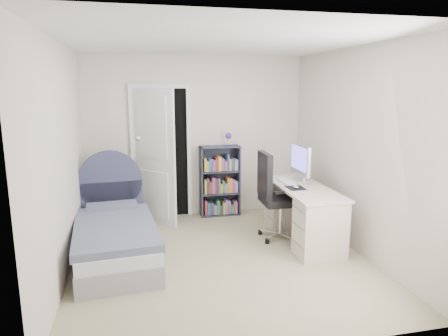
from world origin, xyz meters
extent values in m
cube|color=gray|center=(0.00, 0.00, -0.03)|extent=(3.40, 3.60, 0.05)
cube|color=white|center=(0.00, 0.00, 2.52)|extent=(3.40, 3.60, 0.05)
cube|color=beige|center=(0.00, 1.82, 1.25)|extent=(3.40, 0.05, 2.50)
cube|color=beige|center=(0.00, -1.82, 1.25)|extent=(3.40, 0.05, 2.50)
cube|color=beige|center=(-1.72, 0.00, 1.25)|extent=(0.05, 3.60, 2.50)
cube|color=beige|center=(1.72, 0.00, 1.25)|extent=(0.05, 3.60, 2.50)
cube|color=black|center=(-0.55, 1.80, 1.00)|extent=(0.80, 0.01, 2.00)
cube|color=white|center=(-0.98, 1.77, 1.00)|extent=(0.06, 0.06, 2.00)
cube|color=white|center=(-0.12, 1.77, 1.00)|extent=(0.06, 0.06, 2.00)
cube|color=white|center=(-0.55, 1.77, 2.03)|extent=(0.92, 0.06, 0.06)
cube|color=white|center=(-0.68, 1.48, 1.00)|extent=(0.58, 0.61, 2.00)
cube|color=gray|center=(-1.21, 0.26, 0.12)|extent=(1.03, 1.91, 0.24)
cube|color=silver|center=(-1.21, 0.26, 0.30)|extent=(1.01, 1.87, 0.15)
cube|color=slate|center=(-1.21, 0.17, 0.41)|extent=(1.04, 1.63, 0.09)
cube|color=slate|center=(-1.27, 0.92, 0.43)|extent=(0.68, 0.42, 0.11)
cube|color=#373A55|center=(-1.30, 1.21, 0.37)|extent=(0.87, 0.13, 0.73)
cylinder|color=#373A55|center=(-1.30, 1.21, 0.73)|extent=(0.87, 0.13, 0.87)
cylinder|color=tan|center=(-1.26, 1.46, 0.23)|extent=(0.03, 0.03, 0.46)
cylinder|color=tan|center=(-1.26, 1.77, 0.23)|extent=(0.03, 0.03, 0.46)
cylinder|color=tan|center=(-0.96, 1.46, 0.23)|extent=(0.03, 0.03, 0.46)
cylinder|color=tan|center=(-0.96, 1.77, 0.23)|extent=(0.03, 0.03, 0.46)
cube|color=tan|center=(-1.11, 1.62, 0.45)|extent=(0.37, 0.37, 0.03)
cube|color=tan|center=(-1.11, 1.62, 0.16)|extent=(0.33, 0.33, 0.02)
cube|color=#B24C33|center=(-1.16, 1.62, 0.48)|extent=(0.15, 0.20, 0.03)
cube|color=#3F598C|center=(-1.16, 1.62, 0.51)|extent=(0.14, 0.19, 0.03)
cube|color=#D8CC7F|center=(-1.16, 1.62, 0.54)|extent=(0.13, 0.18, 0.03)
cylinder|color=silver|center=(-0.95, 1.35, 0.01)|extent=(0.19, 0.19, 0.02)
cylinder|color=silver|center=(-0.95, 1.35, 0.68)|extent=(0.02, 0.02, 1.33)
sphere|color=silver|center=(-0.89, 1.31, 1.31)|extent=(0.08, 0.08, 0.08)
cube|color=#333646|center=(0.05, 1.66, 0.56)|extent=(0.02, 0.27, 1.12)
cube|color=#333646|center=(0.65, 1.66, 0.56)|extent=(0.02, 0.27, 1.12)
cube|color=#333646|center=(0.35, 1.66, 1.11)|extent=(0.62, 0.27, 0.02)
cube|color=#333646|center=(0.35, 1.66, 0.01)|extent=(0.62, 0.27, 0.02)
cube|color=#333646|center=(0.35, 1.79, 0.56)|extent=(0.62, 0.01, 1.12)
cube|color=#333646|center=(0.35, 1.66, 0.36)|extent=(0.58, 0.25, 0.02)
cube|color=#333646|center=(0.35, 1.66, 0.71)|extent=(0.58, 0.25, 0.02)
cylinder|color=#3B25A1|center=(0.48, 1.66, 1.13)|extent=(0.11, 0.11, 0.02)
cylinder|color=silver|center=(0.48, 1.66, 1.20)|extent=(0.01, 0.01, 0.14)
sphere|color=#3B25A1|center=(0.48, 1.63, 1.28)|extent=(0.10, 0.10, 0.10)
cube|color=#B23333|center=(0.11, 1.64, 0.14)|extent=(0.04, 0.19, 0.23)
cube|color=#335999|center=(0.15, 1.64, 0.12)|extent=(0.05, 0.19, 0.19)
cube|color=#3F3F3F|center=(0.21, 1.64, 0.12)|extent=(0.05, 0.19, 0.19)
cube|color=#7F72B2|center=(0.26, 1.64, 0.10)|extent=(0.04, 0.19, 0.15)
cube|color=#337F4C|center=(0.31, 1.64, 0.14)|extent=(0.04, 0.19, 0.22)
cube|color=#3F3F3F|center=(0.36, 1.64, 0.10)|extent=(0.04, 0.19, 0.14)
cube|color=#D8BF4C|center=(0.40, 1.64, 0.12)|extent=(0.03, 0.19, 0.18)
cube|color=#7F72B2|center=(0.44, 1.64, 0.14)|extent=(0.04, 0.19, 0.22)
cube|color=#994C7F|center=(0.49, 1.64, 0.13)|extent=(0.04, 0.19, 0.21)
cube|color=#337F4C|center=(0.54, 1.64, 0.10)|extent=(0.05, 0.19, 0.14)
cube|color=#994C7F|center=(0.59, 1.64, 0.12)|extent=(0.05, 0.19, 0.19)
cube|color=#D8BF4C|center=(0.10, 1.64, 0.49)|extent=(0.03, 0.19, 0.22)
cube|color=#3F3F3F|center=(0.14, 1.64, 0.50)|extent=(0.04, 0.19, 0.25)
cube|color=#B23333|center=(0.18, 1.64, 0.47)|extent=(0.04, 0.19, 0.19)
cube|color=#994C7F|center=(0.23, 1.64, 0.50)|extent=(0.05, 0.19, 0.25)
cube|color=#3F3F3F|center=(0.29, 1.64, 0.49)|extent=(0.04, 0.19, 0.23)
cube|color=#994C7F|center=(0.32, 1.64, 0.49)|extent=(0.03, 0.19, 0.23)
cube|color=#D8BF4C|center=(0.36, 1.64, 0.45)|extent=(0.03, 0.19, 0.15)
cube|color=#337F4C|center=(0.39, 1.64, 0.47)|extent=(0.03, 0.19, 0.19)
cube|color=#7F72B2|center=(0.43, 1.64, 0.45)|extent=(0.04, 0.19, 0.15)
cube|color=orange|center=(0.47, 1.64, 0.49)|extent=(0.03, 0.19, 0.23)
cube|color=orange|center=(0.51, 1.64, 0.49)|extent=(0.04, 0.19, 0.22)
cube|color=#994C7F|center=(0.56, 1.64, 0.48)|extent=(0.04, 0.19, 0.20)
cube|color=#7F72B2|center=(0.60, 1.64, 0.46)|extent=(0.04, 0.19, 0.18)
cube|color=#D8BF4C|center=(0.10, 1.64, 0.84)|extent=(0.03, 0.19, 0.20)
cube|color=#D8BF4C|center=(0.14, 1.64, 0.81)|extent=(0.03, 0.19, 0.16)
cube|color=#335999|center=(0.19, 1.64, 0.83)|extent=(0.05, 0.19, 0.19)
cube|color=#994C7F|center=(0.24, 1.64, 0.82)|extent=(0.04, 0.19, 0.17)
cube|color=#B23333|center=(0.29, 1.64, 0.84)|extent=(0.03, 0.19, 0.21)
cube|color=#D8BF4C|center=(0.33, 1.64, 0.85)|extent=(0.05, 0.19, 0.23)
cube|color=#994C7F|center=(0.38, 1.64, 0.83)|extent=(0.04, 0.19, 0.19)
cube|color=#994C7F|center=(0.43, 1.64, 0.81)|extent=(0.04, 0.19, 0.15)
cube|color=#335999|center=(0.47, 1.64, 0.86)|extent=(0.03, 0.19, 0.25)
cube|color=#D8BF4C|center=(0.50, 1.64, 0.82)|extent=(0.03, 0.19, 0.18)
cube|color=#3F3F3F|center=(0.54, 1.64, 0.83)|extent=(0.04, 0.19, 0.19)
cube|color=#7F72B2|center=(0.60, 1.64, 0.82)|extent=(0.05, 0.19, 0.17)
cube|color=beige|center=(1.18, 0.33, 0.73)|extent=(0.61, 1.52, 0.03)
cube|color=beige|center=(1.18, -0.21, 0.36)|extent=(0.56, 0.41, 0.71)
cube|color=beige|center=(1.18, 0.87, 0.36)|extent=(0.56, 0.41, 0.71)
cube|color=silver|center=(1.28, 0.63, 0.75)|extent=(0.16, 0.16, 0.01)
cube|color=silver|center=(1.31, 0.63, 0.86)|extent=(0.03, 0.06, 0.22)
cube|color=silver|center=(1.26, 0.63, 1.04)|extent=(0.04, 0.57, 0.41)
cube|color=#5756D2|center=(1.24, 0.63, 1.06)|extent=(0.00, 0.51, 0.32)
cube|color=white|center=(1.06, 0.63, 0.75)|extent=(0.13, 0.41, 0.02)
cube|color=black|center=(1.06, 0.28, 0.74)|extent=(0.22, 0.26, 0.00)
ellipsoid|color=white|center=(1.06, 0.28, 0.76)|extent=(0.06, 0.10, 0.03)
cube|color=silver|center=(1.09, 0.48, 0.06)|extent=(0.30, 0.05, 0.03)
cylinder|color=black|center=(1.23, 0.47, 0.03)|extent=(0.06, 0.06, 0.06)
cube|color=silver|center=(0.99, 0.62, 0.06)|extent=(0.14, 0.30, 0.03)
cylinder|color=black|center=(1.04, 0.75, 0.03)|extent=(0.06, 0.06, 0.06)
cube|color=silver|center=(0.83, 0.57, 0.06)|extent=(0.26, 0.22, 0.03)
cylinder|color=black|center=(0.72, 0.66, 0.03)|extent=(0.06, 0.06, 0.06)
cube|color=silver|center=(0.82, 0.40, 0.06)|extent=(0.27, 0.20, 0.03)
cylinder|color=black|center=(0.70, 0.32, 0.03)|extent=(0.06, 0.06, 0.06)
cube|color=silver|center=(0.98, 0.34, 0.06)|extent=(0.12, 0.30, 0.03)
cylinder|color=black|center=(1.02, 0.20, 0.03)|extent=(0.06, 0.06, 0.06)
cylinder|color=silver|center=(0.94, 0.48, 0.29)|extent=(0.06, 0.06, 0.45)
cube|color=black|center=(0.94, 0.48, 0.54)|extent=(0.54, 0.54, 0.10)
cube|color=black|center=(0.71, 0.49, 0.88)|extent=(0.09, 0.48, 0.59)
cube|color=black|center=(0.91, 0.20, 0.71)|extent=(0.32, 0.06, 0.03)
cube|color=black|center=(0.93, 0.76, 0.71)|extent=(0.32, 0.06, 0.03)
camera|label=1|loc=(-0.93, -4.38, 2.01)|focal=32.00mm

